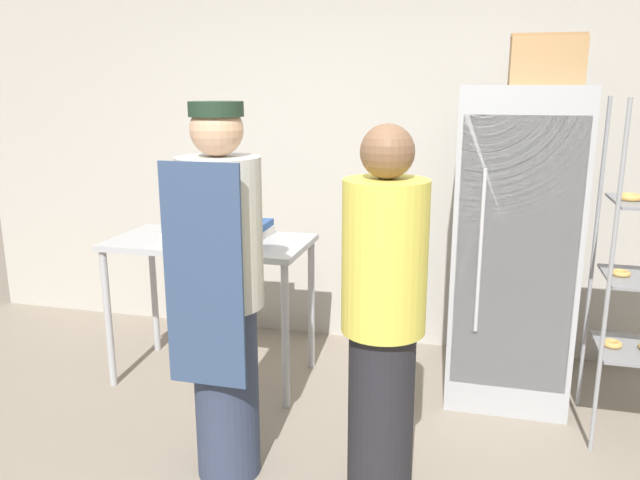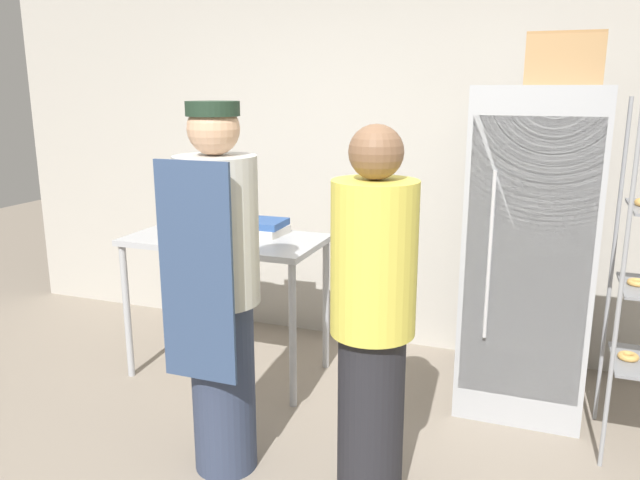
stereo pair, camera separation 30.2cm
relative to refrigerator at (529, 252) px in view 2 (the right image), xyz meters
name	(u,v)px [view 2 (the right image)]	position (x,y,z in m)	size (l,w,h in m)	color
back_wall	(401,138)	(-0.91, 0.67, 0.57)	(6.40, 0.12, 2.97)	#B7B2A8
refrigerator	(529,252)	(0.00, 0.00, 0.00)	(0.68, 0.72, 1.84)	#ADAFB5
prep_counter	(226,253)	(-1.81, -0.26, -0.11)	(1.22, 0.64, 0.91)	#ADAFB5
donut_box	(203,229)	(-1.94, -0.28, 0.04)	(0.25, 0.23, 0.27)	silver
blender_pitcher	(209,209)	(-2.04, -0.04, 0.12)	(0.12, 0.12, 0.29)	#99999E
binder_stack	(264,227)	(-1.61, -0.10, 0.04)	(0.28, 0.27, 0.09)	silver
cardboard_storage_box	(564,59)	(0.10, -0.05, 1.05)	(0.38, 0.31, 0.27)	#A87F51
person_baker	(219,289)	(-1.32, -1.20, 0.00)	(0.37, 0.39, 1.77)	#333D56
person_customer	(372,323)	(-0.58, -1.23, -0.06)	(0.36, 0.36, 1.69)	#232328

